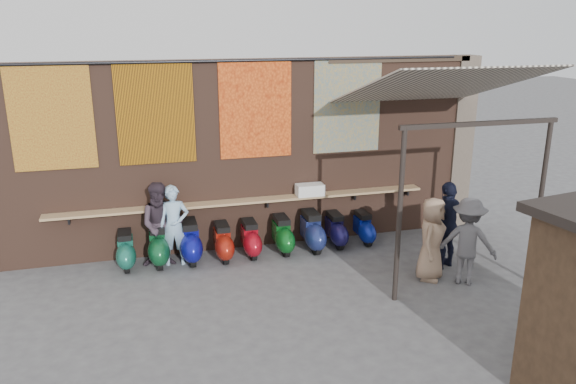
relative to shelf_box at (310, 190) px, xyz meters
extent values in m
plane|color=#474749|center=(-1.43, -2.30, -1.25)|extent=(70.00, 70.00, 0.00)
cube|color=brown|center=(-1.43, 0.40, 0.75)|extent=(10.00, 0.40, 4.00)
cube|color=#4C4238|center=(3.77, 0.40, 0.75)|extent=(0.50, 0.50, 4.00)
cube|color=#9E7A51|center=(-1.43, 0.03, -0.15)|extent=(8.00, 0.32, 0.05)
cube|color=white|center=(0.00, 0.00, 0.00)|extent=(0.59, 0.31, 0.25)
cube|color=maroon|center=(-5.03, 0.18, 1.75)|extent=(1.50, 0.02, 2.00)
cube|color=orange|center=(-3.13, 0.18, 1.75)|extent=(1.50, 0.02, 2.00)
cube|color=orange|center=(-1.13, 0.18, 1.75)|extent=(1.50, 0.02, 2.00)
cube|color=#265C8B|center=(0.87, 0.18, 1.75)|extent=(1.50, 0.02, 2.00)
cylinder|color=black|center=(-1.43, 0.17, 2.73)|extent=(9.50, 0.06, 0.06)
imported|color=#8EB3CF|center=(-2.93, -0.30, -0.43)|extent=(0.63, 0.44, 1.64)
imported|color=#342932|center=(-3.17, -0.30, -0.38)|extent=(0.88, 0.71, 1.73)
imported|color=black|center=(2.26, -1.86, -0.37)|extent=(1.12, 0.78, 1.77)
imported|color=#59585D|center=(2.24, -2.61, -0.42)|extent=(1.23, 1.12, 1.66)
imported|color=#9C7C63|center=(1.69, -2.28, -0.44)|extent=(0.91, 0.93, 1.61)
cube|color=beige|center=(2.07, -1.40, 2.30)|extent=(3.20, 3.28, 0.97)
cube|color=#33261C|center=(2.07, 0.19, 2.70)|extent=(3.30, 0.08, 0.12)
cube|color=black|center=(2.07, -2.90, 1.83)|extent=(3.00, 0.08, 0.08)
cylinder|color=black|center=(0.67, -2.90, 0.30)|extent=(0.09, 0.09, 3.10)
cylinder|color=black|center=(3.47, -2.90, 0.30)|extent=(0.09, 0.09, 3.10)
camera|label=1|loc=(-3.51, -11.04, 3.46)|focal=35.00mm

